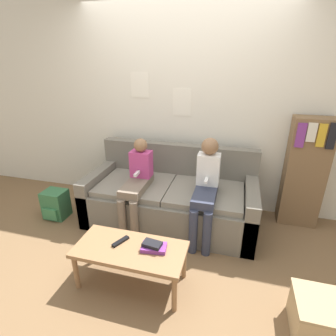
{
  "coord_description": "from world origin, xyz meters",
  "views": [
    {
      "loc": [
        0.7,
        -2.14,
        1.88
      ],
      "look_at": [
        0.0,
        0.44,
        0.76
      ],
      "focal_mm": 28.0,
      "sensor_mm": 36.0,
      "label": 1
    }
  ],
  "objects_px": {
    "storage_box": "(319,318)",
    "backpack": "(56,204)",
    "tv_remote": "(121,241)",
    "bookshelf": "(304,173)",
    "person_left": "(137,182)",
    "couch": "(171,199)",
    "person_right": "(206,186)",
    "coffee_table": "(130,252)"
  },
  "relations": [
    {
      "from": "person_right",
      "to": "backpack",
      "type": "xyz_separation_m",
      "value": [
        -1.86,
        -0.11,
        -0.45
      ]
    },
    {
      "from": "tv_remote",
      "to": "bookshelf",
      "type": "bearing_deg",
      "value": 65.32
    },
    {
      "from": "person_left",
      "to": "tv_remote",
      "type": "distance_m",
      "value": 0.83
    },
    {
      "from": "tv_remote",
      "to": "bookshelf",
      "type": "relative_size",
      "value": 0.13
    },
    {
      "from": "person_right",
      "to": "coffee_table",
      "type": "bearing_deg",
      "value": -121.38
    },
    {
      "from": "person_left",
      "to": "storage_box",
      "type": "distance_m",
      "value": 2.03
    },
    {
      "from": "bookshelf",
      "to": "person_right",
      "type": "bearing_deg",
      "value": -151.08
    },
    {
      "from": "couch",
      "to": "person_right",
      "type": "bearing_deg",
      "value": -26.03
    },
    {
      "from": "person_left",
      "to": "coffee_table",
      "type": "bearing_deg",
      "value": -72.89
    },
    {
      "from": "person_right",
      "to": "backpack",
      "type": "distance_m",
      "value": 1.92
    },
    {
      "from": "storage_box",
      "to": "backpack",
      "type": "xyz_separation_m",
      "value": [
        -2.83,
        0.83,
        0.02
      ]
    },
    {
      "from": "storage_box",
      "to": "couch",
      "type": "bearing_deg",
      "value": 140.49
    },
    {
      "from": "person_left",
      "to": "person_right",
      "type": "xyz_separation_m",
      "value": [
        0.78,
        0.02,
        0.04
      ]
    },
    {
      "from": "couch",
      "to": "storage_box",
      "type": "height_order",
      "value": "couch"
    },
    {
      "from": "tv_remote",
      "to": "backpack",
      "type": "distance_m",
      "value": 1.43
    },
    {
      "from": "person_right",
      "to": "couch",
      "type": "bearing_deg",
      "value": 153.97
    },
    {
      "from": "coffee_table",
      "to": "backpack",
      "type": "distance_m",
      "value": 1.54
    },
    {
      "from": "bookshelf",
      "to": "couch",
      "type": "bearing_deg",
      "value": -166.08
    },
    {
      "from": "person_right",
      "to": "tv_remote",
      "type": "xyz_separation_m",
      "value": [
        -0.63,
        -0.81,
        -0.24
      ]
    },
    {
      "from": "couch",
      "to": "coffee_table",
      "type": "distance_m",
      "value": 1.07
    },
    {
      "from": "coffee_table",
      "to": "storage_box",
      "type": "xyz_separation_m",
      "value": [
        1.49,
        -0.09,
        -0.18
      ]
    },
    {
      "from": "couch",
      "to": "storage_box",
      "type": "bearing_deg",
      "value": -39.51
    },
    {
      "from": "coffee_table",
      "to": "tv_remote",
      "type": "relative_size",
      "value": 5.6
    },
    {
      "from": "coffee_table",
      "to": "person_left",
      "type": "height_order",
      "value": "person_left"
    },
    {
      "from": "coffee_table",
      "to": "person_left",
      "type": "distance_m",
      "value": 0.91
    },
    {
      "from": "person_left",
      "to": "tv_remote",
      "type": "relative_size",
      "value": 6.14
    },
    {
      "from": "tv_remote",
      "to": "person_right",
      "type": "bearing_deg",
      "value": 77.94
    },
    {
      "from": "storage_box",
      "to": "bookshelf",
      "type": "bearing_deg",
      "value": 86.57
    },
    {
      "from": "coffee_table",
      "to": "person_left",
      "type": "bearing_deg",
      "value": 107.11
    },
    {
      "from": "person_right",
      "to": "storage_box",
      "type": "xyz_separation_m",
      "value": [
        0.97,
        -0.95,
        -0.48
      ]
    },
    {
      "from": "tv_remote",
      "to": "couch",
      "type": "bearing_deg",
      "value": 105.21
    },
    {
      "from": "person_left",
      "to": "bookshelf",
      "type": "height_order",
      "value": "bookshelf"
    },
    {
      "from": "couch",
      "to": "storage_box",
      "type": "xyz_separation_m",
      "value": [
        1.41,
        -1.16,
        -0.14
      ]
    },
    {
      "from": "couch",
      "to": "person_right",
      "type": "height_order",
      "value": "person_right"
    },
    {
      "from": "coffee_table",
      "to": "person_left",
      "type": "relative_size",
      "value": 0.91
    },
    {
      "from": "backpack",
      "to": "person_right",
      "type": "bearing_deg",
      "value": 3.44
    },
    {
      "from": "bookshelf",
      "to": "person_left",
      "type": "bearing_deg",
      "value": -161.91
    },
    {
      "from": "person_left",
      "to": "backpack",
      "type": "distance_m",
      "value": 1.16
    },
    {
      "from": "couch",
      "to": "bookshelf",
      "type": "bearing_deg",
      "value": 13.92
    },
    {
      "from": "bookshelf",
      "to": "coffee_table",
      "type": "bearing_deg",
      "value": -137.67
    },
    {
      "from": "tv_remote",
      "to": "backpack",
      "type": "relative_size",
      "value": 0.48
    },
    {
      "from": "person_left",
      "to": "backpack",
      "type": "xyz_separation_m",
      "value": [
        -1.08,
        -0.1,
        -0.41
      ]
    }
  ]
}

